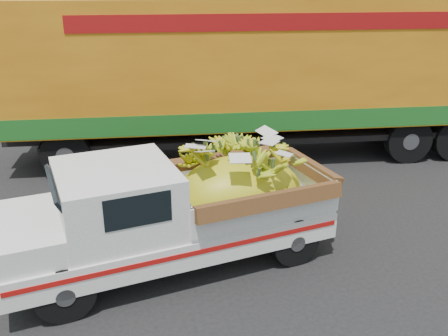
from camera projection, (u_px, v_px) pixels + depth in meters
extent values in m
plane|color=black|center=(229.00, 240.00, 8.61)|extent=(100.00, 100.00, 0.00)
cube|color=gray|center=(182.00, 127.00, 14.62)|extent=(60.00, 0.25, 0.15)
cube|color=gray|center=(174.00, 109.00, 16.54)|extent=(60.00, 4.00, 0.14)
cube|color=gray|center=(443.00, 0.00, 24.33)|extent=(14.00, 6.00, 6.00)
cylinder|color=black|center=(65.00, 293.00, 6.54)|extent=(0.83, 0.39, 0.80)
cylinder|color=black|center=(53.00, 239.00, 7.85)|extent=(0.83, 0.39, 0.80)
cylinder|color=black|center=(294.00, 241.00, 7.81)|extent=(0.83, 0.39, 0.80)
cylinder|color=black|center=(251.00, 202.00, 9.12)|extent=(0.83, 0.39, 0.80)
cube|color=white|center=(170.00, 230.00, 7.74)|extent=(5.21, 2.76, 0.41)
cube|color=#A50F0C|center=(189.00, 255.00, 6.95)|extent=(4.75, 1.00, 0.07)
cube|color=silver|center=(1.00, 271.00, 6.89)|extent=(0.46, 1.74, 0.15)
cube|color=white|center=(27.00, 233.00, 6.85)|extent=(1.22, 1.83, 0.38)
cube|color=white|center=(117.00, 199.00, 7.21)|extent=(1.95, 2.02, 0.95)
cube|color=black|center=(138.00, 211.00, 6.45)|extent=(0.88, 0.19, 0.44)
cube|color=white|center=(244.00, 189.00, 8.03)|extent=(2.74, 2.25, 0.54)
ellipsoid|color=gold|center=(238.00, 197.00, 8.03)|extent=(2.44, 1.85, 1.35)
cylinder|color=black|center=(415.00, 116.00, 13.98)|extent=(1.12, 0.40, 1.10)
cylinder|color=black|center=(408.00, 140.00, 11.99)|extent=(1.12, 0.40, 1.10)
cylinder|color=black|center=(375.00, 117.00, 13.84)|extent=(1.12, 0.40, 1.10)
cylinder|color=black|center=(66.00, 154.00, 11.07)|extent=(1.12, 0.40, 1.10)
cylinder|color=black|center=(79.00, 128.00, 12.91)|extent=(1.12, 0.40, 1.10)
cube|color=black|center=(257.00, 124.00, 12.43)|extent=(12.04, 1.90, 0.36)
cube|color=orange|center=(259.00, 59.00, 11.84)|extent=(11.91, 3.37, 2.84)
cube|color=#1A5E1C|center=(258.00, 107.00, 12.27)|extent=(11.98, 3.40, 0.45)
cube|color=maroon|center=(272.00, 22.00, 10.32)|extent=(8.38, 0.65, 0.35)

